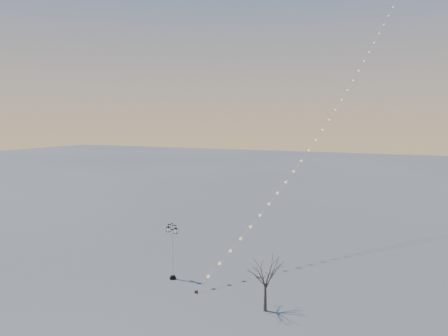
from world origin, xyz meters
The scene contains 4 objects.
ground centered at (0.00, 0.00, 0.00)m, with size 300.00×300.00×0.00m, color #5C5D5E.
street_lamp centered at (-1.31, 1.21, 2.73)m, with size 1.24×0.55×4.93m.
bare_tree centered at (7.84, -1.21, 2.58)m, with size 2.24×2.24×3.72m.
kite_train centered at (9.51, 21.16, 19.72)m, with size 15.81×44.01×39.59m.
Camera 1 is at (16.81, -28.03, 13.54)m, focal length 33.18 mm.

